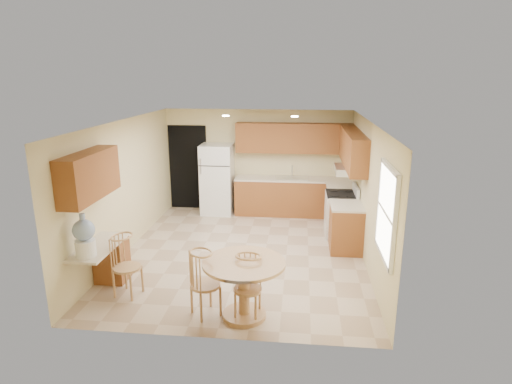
# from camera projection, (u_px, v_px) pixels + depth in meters

# --- Properties ---
(floor) EXTENTS (5.50, 5.50, 0.00)m
(floor) POSITION_uv_depth(u_px,v_px,m) (243.00, 253.00, 8.18)
(floor) COLOR tan
(floor) RESTS_ON ground
(ceiling) EXTENTS (4.50, 5.50, 0.02)m
(ceiling) POSITION_uv_depth(u_px,v_px,m) (242.00, 122.00, 7.51)
(ceiling) COLOR white
(ceiling) RESTS_ON wall_back
(wall_back) EXTENTS (4.50, 0.02, 2.50)m
(wall_back) POSITION_uv_depth(u_px,v_px,m) (258.00, 161.00, 10.48)
(wall_back) COLOR #CFBE8B
(wall_back) RESTS_ON floor
(wall_front) EXTENTS (4.50, 0.02, 2.50)m
(wall_front) POSITION_uv_depth(u_px,v_px,m) (212.00, 249.00, 5.21)
(wall_front) COLOR #CFBE8B
(wall_front) RESTS_ON floor
(wall_left) EXTENTS (0.02, 5.50, 2.50)m
(wall_left) POSITION_uv_depth(u_px,v_px,m) (125.00, 187.00, 8.07)
(wall_left) COLOR #CFBE8B
(wall_left) RESTS_ON floor
(wall_right) EXTENTS (0.02, 5.50, 2.50)m
(wall_right) POSITION_uv_depth(u_px,v_px,m) (368.00, 194.00, 7.62)
(wall_right) COLOR #CFBE8B
(wall_right) RESTS_ON floor
(doorway) EXTENTS (0.90, 0.02, 2.10)m
(doorway) POSITION_uv_depth(u_px,v_px,m) (188.00, 167.00, 10.70)
(doorway) COLOR black
(doorway) RESTS_ON floor
(base_cab_back) EXTENTS (2.75, 0.60, 0.87)m
(base_cab_back) POSITION_uv_depth(u_px,v_px,m) (292.00, 197.00, 10.32)
(base_cab_back) COLOR brown
(base_cab_back) RESTS_ON floor
(counter_back) EXTENTS (2.75, 0.63, 0.04)m
(counter_back) POSITION_uv_depth(u_px,v_px,m) (293.00, 179.00, 10.20)
(counter_back) COLOR beige
(counter_back) RESTS_ON base_cab_back
(base_cab_right_a) EXTENTS (0.60, 0.59, 0.87)m
(base_cab_right_a) POSITION_uv_depth(u_px,v_px,m) (340.00, 206.00, 9.64)
(base_cab_right_a) COLOR brown
(base_cab_right_a) RESTS_ON floor
(counter_right_a) EXTENTS (0.63, 0.59, 0.04)m
(counter_right_a) POSITION_uv_depth(u_px,v_px,m) (341.00, 186.00, 9.52)
(counter_right_a) COLOR beige
(counter_right_a) RESTS_ON base_cab_right_a
(base_cab_right_b) EXTENTS (0.60, 0.80, 0.87)m
(base_cab_right_b) POSITION_uv_depth(u_px,v_px,m) (346.00, 228.00, 8.25)
(base_cab_right_b) COLOR brown
(base_cab_right_b) RESTS_ON floor
(counter_right_b) EXTENTS (0.63, 0.80, 0.04)m
(counter_right_b) POSITION_uv_depth(u_px,v_px,m) (347.00, 206.00, 8.13)
(counter_right_b) COLOR beige
(counter_right_b) RESTS_ON base_cab_right_b
(upper_cab_back) EXTENTS (2.75, 0.33, 0.70)m
(upper_cab_back) POSITION_uv_depth(u_px,v_px,m) (294.00, 138.00, 10.08)
(upper_cab_back) COLOR brown
(upper_cab_back) RESTS_ON wall_back
(upper_cab_right) EXTENTS (0.33, 2.42, 0.70)m
(upper_cab_right) POSITION_uv_depth(u_px,v_px,m) (353.00, 149.00, 8.64)
(upper_cab_right) COLOR brown
(upper_cab_right) RESTS_ON wall_right
(upper_cab_left) EXTENTS (0.33, 1.40, 0.70)m
(upper_cab_left) POSITION_uv_depth(u_px,v_px,m) (89.00, 175.00, 6.36)
(upper_cab_left) COLOR brown
(upper_cab_left) RESTS_ON wall_left
(sink) EXTENTS (0.78, 0.44, 0.01)m
(sink) POSITION_uv_depth(u_px,v_px,m) (292.00, 178.00, 10.20)
(sink) COLOR silver
(sink) RESTS_ON counter_back
(range_hood) EXTENTS (0.50, 0.76, 0.14)m
(range_hood) POSITION_uv_depth(u_px,v_px,m) (347.00, 170.00, 8.73)
(range_hood) COLOR silver
(range_hood) RESTS_ON upper_cab_right
(desk_pedestal) EXTENTS (0.48, 0.42, 0.72)m
(desk_pedestal) POSITION_uv_depth(u_px,v_px,m) (112.00, 260.00, 7.02)
(desk_pedestal) COLOR brown
(desk_pedestal) RESTS_ON floor
(desk_top) EXTENTS (0.50, 1.20, 0.04)m
(desk_top) POSITION_uv_depth(u_px,v_px,m) (99.00, 247.00, 6.55)
(desk_top) COLOR beige
(desk_top) RESTS_ON desk_pedestal
(window) EXTENTS (0.06, 1.12, 1.30)m
(window) POSITION_uv_depth(u_px,v_px,m) (387.00, 212.00, 5.78)
(window) COLOR white
(window) RESTS_ON wall_right
(can_light_a) EXTENTS (0.14, 0.14, 0.02)m
(can_light_a) POSITION_uv_depth(u_px,v_px,m) (226.00, 116.00, 8.72)
(can_light_a) COLOR white
(can_light_a) RESTS_ON ceiling
(can_light_b) EXTENTS (0.14, 0.14, 0.02)m
(can_light_b) POSITION_uv_depth(u_px,v_px,m) (295.00, 117.00, 8.58)
(can_light_b) COLOR white
(can_light_b) RESTS_ON ceiling
(refrigerator) EXTENTS (0.75, 0.73, 1.70)m
(refrigerator) POSITION_uv_depth(u_px,v_px,m) (217.00, 179.00, 10.35)
(refrigerator) COLOR white
(refrigerator) RESTS_ON floor
(stove) EXTENTS (0.65, 0.76, 1.09)m
(stove) POSITION_uv_depth(u_px,v_px,m) (341.00, 214.00, 8.99)
(stove) COLOR white
(stove) RESTS_ON floor
(dining_table) EXTENTS (1.14, 1.14, 0.84)m
(dining_table) POSITION_uv_depth(u_px,v_px,m) (244.00, 281.00, 5.89)
(dining_table) COLOR tan
(dining_table) RESTS_ON floor
(chair_table_a) EXTENTS (0.42, 0.53, 0.96)m
(chair_table_a) POSITION_uv_depth(u_px,v_px,m) (204.00, 280.00, 5.87)
(chair_table_a) COLOR tan
(chair_table_a) RESTS_ON floor
(chair_table_b) EXTENTS (0.40, 0.40, 0.90)m
(chair_table_b) POSITION_uv_depth(u_px,v_px,m) (247.00, 284.00, 5.80)
(chair_table_b) COLOR tan
(chair_table_b) RESTS_ON floor
(chair_desk) EXTENTS (0.42, 0.55, 0.96)m
(chair_desk) POSITION_uv_depth(u_px,v_px,m) (124.00, 262.00, 6.40)
(chair_desk) COLOR tan
(chair_desk) RESTS_ON floor
(water_crock) EXTENTS (0.31, 0.31, 0.64)m
(water_crock) POSITION_uv_depth(u_px,v_px,m) (84.00, 237.00, 6.10)
(water_crock) COLOR white
(water_crock) RESTS_ON desk_top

